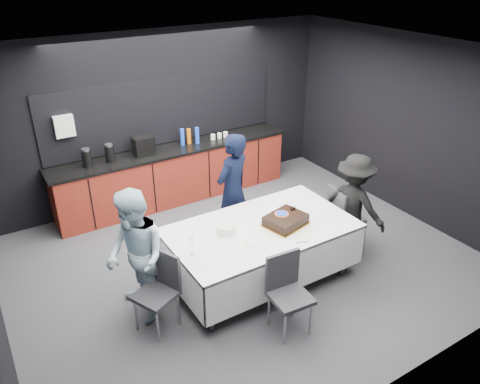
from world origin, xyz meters
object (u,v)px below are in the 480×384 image
champagne_flute (191,243)px  chair_left (160,285)px  chair_near (287,287)px  person_left (136,257)px  party_table (261,236)px  plate_stack (226,229)px  person_right (353,205)px  chair_right (342,213)px  person_center (233,190)px  cake_assembly (286,220)px

champagne_flute → chair_left: champagne_flute is taller
chair_near → person_left: 1.71m
champagne_flute → person_left: 0.63m
party_table → chair_left: (-1.42, -0.10, -0.11)m
chair_near → chair_left: bearing=146.9°
party_table → person_left: bearing=173.9°
plate_stack → person_right: size_ratio=0.16×
chair_right → chair_near: size_ratio=1.00×
chair_left → champagne_flute: bearing=2.0°
party_table → champagne_flute: size_ratio=10.36×
champagne_flute → chair_right: champagne_flute is taller
person_center → person_right: 1.68m
champagne_flute → person_right: bearing=-0.7°
chair_near → person_right: person_right is taller
champagne_flute → person_right: (2.46, -0.03, -0.21)m
champagne_flute → chair_right: size_ratio=0.24×
champagne_flute → person_center: (1.15, 1.02, -0.10)m
champagne_flute → chair_left: (-0.42, -0.01, -0.40)m
plate_stack → champagne_flute: 0.61m
chair_left → person_right: bearing=-0.3°
person_left → chair_right: bearing=85.3°
champagne_flute → person_right: person_right is taller
party_table → person_center: (0.15, 0.93, 0.20)m
person_center → person_right: (1.31, -1.05, -0.11)m
champagne_flute → chair_near: 1.17m
chair_near → person_right: (1.69, 0.75, 0.20)m
champagne_flute → plate_stack: bearing=20.6°
cake_assembly → chair_near: 0.98m
person_left → person_right: size_ratio=1.10×
cake_assembly → person_right: (1.16, -0.01, -0.11)m
cake_assembly → person_right: person_right is taller
champagne_flute → chair_near: bearing=-45.8°
chair_left → plate_stack: bearing=13.0°
person_center → person_right: person_center is taller
plate_stack → chair_left: 1.05m
person_left → cake_assembly: bearing=79.5°
party_table → person_left: person_left is taller
person_center → champagne_flute: bearing=19.7°
champagne_flute → person_right: 2.46m
person_right → chair_right: bearing=0.3°
plate_stack → chair_right: size_ratio=0.25×
chair_right → chair_left: bearing=-177.4°
chair_right → chair_near: same height
person_center → chair_right: bearing=122.3°
chair_left → person_center: size_ratio=0.55×
party_table → chair_near: 0.91m
plate_stack → person_center: bearing=54.2°
chair_left → chair_right: same height
champagne_flute → chair_left: 0.58m
chair_right → person_center: person_center is taller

